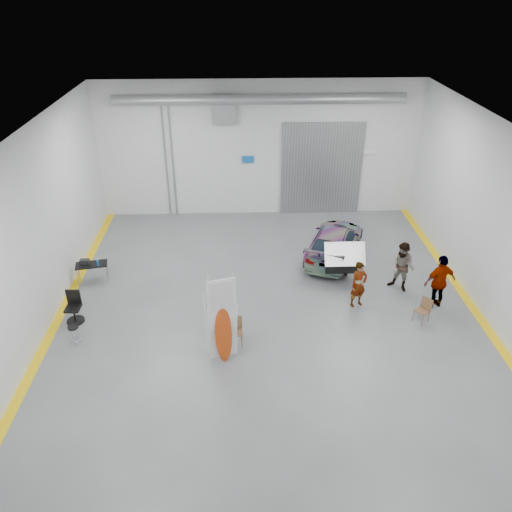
{
  "coord_description": "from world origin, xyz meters",
  "views": [
    {
      "loc": [
        -0.9,
        -13.2,
        9.83
      ],
      "look_at": [
        -0.38,
        1.29,
        1.5
      ],
      "focal_mm": 35.0,
      "sensor_mm": 36.0,
      "label": 1
    }
  ],
  "objects_px": {
    "work_table": "(90,264)",
    "person_a": "(359,284)",
    "sedan_car": "(335,242)",
    "person_b": "(402,267)",
    "office_chair": "(74,309)",
    "shop_stool": "(75,335)",
    "folding_chair_near": "(236,336)",
    "person_c": "(440,282)",
    "surfboard_display": "(221,327)",
    "folding_chair_far": "(421,315)"
  },
  "relations": [
    {
      "from": "folding_chair_far",
      "to": "office_chair",
      "type": "bearing_deg",
      "value": -128.68
    },
    {
      "from": "office_chair",
      "to": "surfboard_display",
      "type": "bearing_deg",
      "value": -21.29
    },
    {
      "from": "surfboard_display",
      "to": "folding_chair_far",
      "type": "xyz_separation_m",
      "value": [
        6.33,
        1.58,
        -0.92
      ]
    },
    {
      "from": "person_c",
      "to": "office_chair",
      "type": "xyz_separation_m",
      "value": [
        -11.85,
        -0.38,
        -0.5
      ]
    },
    {
      "from": "person_c",
      "to": "folding_chair_far",
      "type": "bearing_deg",
      "value": 32.77
    },
    {
      "from": "person_c",
      "to": "surfboard_display",
      "type": "xyz_separation_m",
      "value": [
        -7.1,
        -2.41,
        0.21
      ]
    },
    {
      "from": "person_a",
      "to": "office_chair",
      "type": "distance_m",
      "value": 9.25
    },
    {
      "from": "person_c",
      "to": "shop_stool",
      "type": "relative_size",
      "value": 2.94
    },
    {
      "from": "work_table",
      "to": "person_a",
      "type": "bearing_deg",
      "value": -11.34
    },
    {
      "from": "sedan_car",
      "to": "shop_stool",
      "type": "xyz_separation_m",
      "value": [
        -8.7,
        -5.1,
        -0.29
      ]
    },
    {
      "from": "person_a",
      "to": "shop_stool",
      "type": "distance_m",
      "value": 9.07
    },
    {
      "from": "sedan_car",
      "to": "surfboard_display",
      "type": "height_order",
      "value": "surfboard_display"
    },
    {
      "from": "work_table",
      "to": "office_chair",
      "type": "height_order",
      "value": "office_chair"
    },
    {
      "from": "person_b",
      "to": "shop_stool",
      "type": "bearing_deg",
      "value": -124.43
    },
    {
      "from": "shop_stool",
      "to": "person_c",
      "type": "bearing_deg",
      "value": 7.74
    },
    {
      "from": "person_b",
      "to": "sedan_car",
      "type": "bearing_deg",
      "value": 169.21
    },
    {
      "from": "work_table",
      "to": "office_chair",
      "type": "relative_size",
      "value": 1.12
    },
    {
      "from": "person_c",
      "to": "person_b",
      "type": "bearing_deg",
      "value": -63.38
    },
    {
      "from": "folding_chair_far",
      "to": "sedan_car",
      "type": "bearing_deg",
      "value": 168.93
    },
    {
      "from": "folding_chair_near",
      "to": "work_table",
      "type": "bearing_deg",
      "value": 142.19
    },
    {
      "from": "surfboard_display",
      "to": "shop_stool",
      "type": "bearing_deg",
      "value": 154.67
    },
    {
      "from": "sedan_car",
      "to": "folding_chair_near",
      "type": "relative_size",
      "value": 4.78
    },
    {
      "from": "person_b",
      "to": "office_chair",
      "type": "height_order",
      "value": "person_b"
    },
    {
      "from": "folding_chair_near",
      "to": "work_table",
      "type": "height_order",
      "value": "work_table"
    },
    {
      "from": "surfboard_display",
      "to": "folding_chair_near",
      "type": "xyz_separation_m",
      "value": [
        0.39,
        0.68,
        -0.9
      ]
    },
    {
      "from": "shop_stool",
      "to": "office_chair",
      "type": "relative_size",
      "value": 0.62
    },
    {
      "from": "person_a",
      "to": "office_chair",
      "type": "relative_size",
      "value": 1.55
    },
    {
      "from": "folding_chair_far",
      "to": "office_chair",
      "type": "xyz_separation_m",
      "value": [
        -11.09,
        0.45,
        0.21
      ]
    },
    {
      "from": "shop_stool",
      "to": "work_table",
      "type": "distance_m",
      "value": 3.62
    },
    {
      "from": "folding_chair_near",
      "to": "person_b",
      "type": "bearing_deg",
      "value": 23.5
    },
    {
      "from": "person_c",
      "to": "surfboard_display",
      "type": "relative_size",
      "value": 0.67
    },
    {
      "from": "office_chair",
      "to": "person_c",
      "type": "bearing_deg",
      "value": 3.65
    },
    {
      "from": "folding_chair_far",
      "to": "office_chair",
      "type": "height_order",
      "value": "office_chair"
    },
    {
      "from": "sedan_car",
      "to": "surfboard_display",
      "type": "bearing_deg",
      "value": 76.12
    },
    {
      "from": "person_b",
      "to": "shop_stool",
      "type": "height_order",
      "value": "person_b"
    },
    {
      "from": "sedan_car",
      "to": "person_c",
      "type": "xyz_separation_m",
      "value": [
        2.82,
        -3.54,
        0.35
      ]
    },
    {
      "from": "person_a",
      "to": "work_table",
      "type": "xyz_separation_m",
      "value": [
        -9.29,
        1.86,
        -0.13
      ]
    },
    {
      "from": "person_a",
      "to": "folding_chair_near",
      "type": "height_order",
      "value": "person_a"
    },
    {
      "from": "person_a",
      "to": "office_chair",
      "type": "xyz_separation_m",
      "value": [
        -9.22,
        -0.53,
        -0.36
      ]
    },
    {
      "from": "person_a",
      "to": "folding_chair_far",
      "type": "height_order",
      "value": "person_a"
    },
    {
      "from": "person_c",
      "to": "surfboard_display",
      "type": "height_order",
      "value": "surfboard_display"
    },
    {
      "from": "person_c",
      "to": "folding_chair_near",
      "type": "relative_size",
      "value": 2.18
    },
    {
      "from": "sedan_car",
      "to": "person_b",
      "type": "relative_size",
      "value": 2.33
    },
    {
      "from": "folding_chair_near",
      "to": "person_c",
      "type": "bearing_deg",
      "value": 12.29
    },
    {
      "from": "person_b",
      "to": "work_table",
      "type": "relative_size",
      "value": 1.54
    },
    {
      "from": "folding_chair_near",
      "to": "shop_stool",
      "type": "bearing_deg",
      "value": 175.91
    },
    {
      "from": "person_a",
      "to": "person_b",
      "type": "bearing_deg",
      "value": 5.42
    },
    {
      "from": "person_a",
      "to": "folding_chair_far",
      "type": "xyz_separation_m",
      "value": [
        1.87,
        -0.98,
        -0.56
      ]
    },
    {
      "from": "sedan_car",
      "to": "office_chair",
      "type": "bearing_deg",
      "value": 45.26
    },
    {
      "from": "person_a",
      "to": "sedan_car",
      "type": "bearing_deg",
      "value": 70.93
    }
  ]
}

